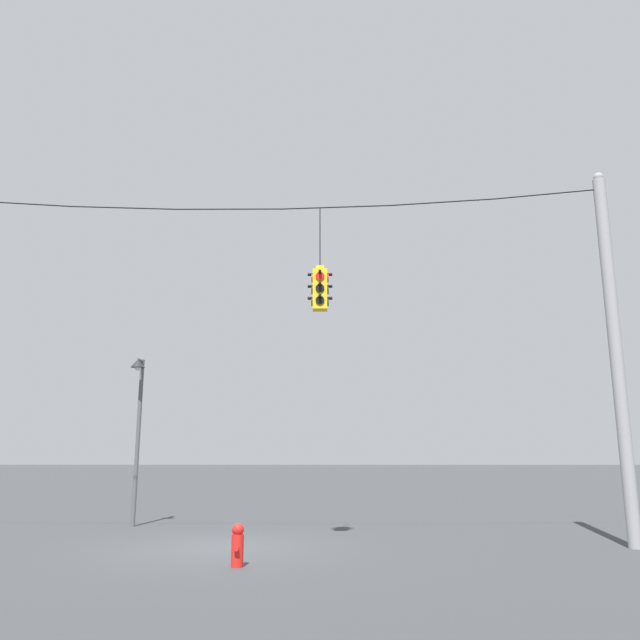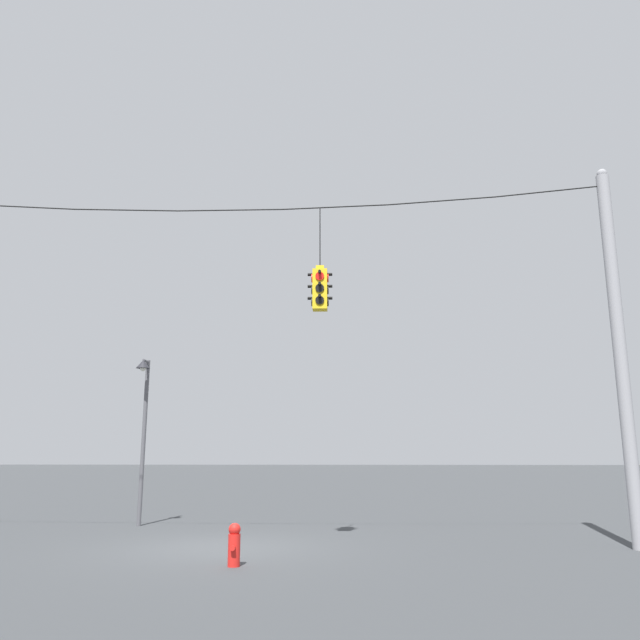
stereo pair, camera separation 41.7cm
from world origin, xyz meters
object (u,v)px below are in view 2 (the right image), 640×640
at_px(traffic_light_near_left_pole, 320,289).
at_px(street_lamp, 143,410).
at_px(utility_pole_right, 620,348).
at_px(fire_hydrant, 234,544).

relative_size(traffic_light_near_left_pole, street_lamp, 0.54).
height_order(utility_pole_right, traffic_light_near_left_pole, utility_pole_right).
xyz_separation_m(traffic_light_near_left_pole, street_lamp, (-5.26, 3.86, -2.53)).
bearing_deg(street_lamp, utility_pole_right, -17.83).
xyz_separation_m(street_lamp, fire_hydrant, (3.79, -6.15, -2.85)).
height_order(utility_pole_right, street_lamp, utility_pole_right).
bearing_deg(fire_hydrant, traffic_light_near_left_pole, 57.21).
xyz_separation_m(utility_pole_right, fire_hydrant, (-8.23, -2.28, -3.94)).
xyz_separation_m(utility_pole_right, street_lamp, (-12.02, 3.86, -1.09)).
distance_m(traffic_light_near_left_pole, street_lamp, 7.00).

